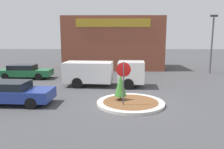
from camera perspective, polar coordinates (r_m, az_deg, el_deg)
name	(u,v)px	position (r m, az deg, el deg)	size (l,w,h in m)	color
ground_plane	(131,104)	(12.64, 4.87, -7.74)	(120.00, 120.00, 0.00)	#474749
traffic_island	(131,103)	(12.62, 4.87, -7.40)	(3.86, 3.86, 0.15)	beige
stop_sign	(124,76)	(11.61, 3.03, -0.36)	(0.78, 0.07, 2.50)	#4C4C51
island_shrub	(120,85)	(12.69, 2.23, -2.71)	(0.72, 0.72, 1.56)	brown
utility_truck	(103,72)	(16.97, -2.31, 0.64)	(6.30, 2.56, 1.96)	white
storefront_building	(113,43)	(27.23, 0.35, 8.19)	(11.57, 6.07, 6.14)	brown
parked_sedan_blue	(12,92)	(13.70, -24.61, -4.30)	(4.53, 2.00, 1.31)	navy
parked_sedan_green	(25,71)	(21.76, -21.82, 0.77)	(4.80, 1.84, 1.30)	#1E6638
light_pole	(212,39)	(25.19, 24.70, 8.33)	(0.70, 0.30, 6.05)	#4C4C51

